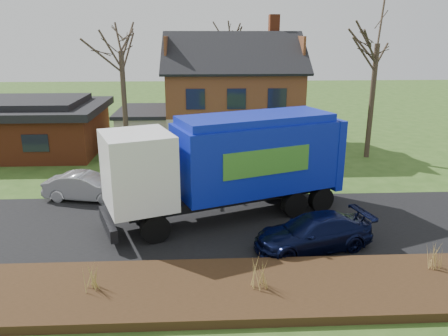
{
  "coord_description": "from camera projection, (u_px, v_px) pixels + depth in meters",
  "views": [
    {
      "loc": [
        -0.12,
        -17.44,
        7.98
      ],
      "look_at": [
        0.84,
        2.5,
        1.81
      ],
      "focal_mm": 35.0,
      "sensor_mm": 36.0,
      "label": 1
    }
  ],
  "objects": [
    {
      "name": "grass_clump_mid",
      "position": [
        259.0,
        272.0,
        13.65
      ],
      "size": [
        0.37,
        0.31,
        1.04
      ],
      "color": "tan",
      "rests_on": "mulch_verge"
    },
    {
      "name": "garbage_truck",
      "position": [
        232.0,
        160.0,
        19.18
      ],
      "size": [
        11.0,
        6.5,
        4.58
      ],
      "rotation": [
        0.0,
        0.0,
        0.37
      ],
      "color": "black",
      "rests_on": "ground"
    },
    {
      "name": "navy_wagon",
      "position": [
        313.0,
        233.0,
        16.73
      ],
      "size": [
        4.95,
        2.98,
        1.34
      ],
      "primitive_type": "imported",
      "rotation": [
        0.0,
        0.0,
        -1.32
      ],
      "color": "black",
      "rests_on": "ground"
    },
    {
      "name": "silver_sedan",
      "position": [
        86.0,
        187.0,
        21.71
      ],
      "size": [
        4.32,
        2.21,
        1.36
      ],
      "primitive_type": "imported",
      "rotation": [
        0.0,
        0.0,
        1.37
      ],
      "color": "#B3B5BB",
      "rests_on": "ground"
    },
    {
      "name": "main_house",
      "position": [
        225.0,
        91.0,
        31.15
      ],
      "size": [
        12.95,
        8.95,
        9.26
      ],
      "color": "beige",
      "rests_on": "ground"
    },
    {
      "name": "ground",
      "position": [
        208.0,
        225.0,
        19.0
      ],
      "size": [
        120.0,
        120.0,
        0.0
      ],
      "primitive_type": "plane",
      "color": "#30511B",
      "rests_on": "ground"
    },
    {
      "name": "tree_front_east",
      "position": [
        380.0,
        23.0,
        26.94
      ],
      "size": [
        3.79,
        3.79,
        10.54
      ],
      "color": "#3C2F24",
      "rests_on": "ground"
    },
    {
      "name": "tree_front_west",
      "position": [
        120.0,
        32.0,
        23.99
      ],
      "size": [
        3.29,
        3.29,
        9.79
      ],
      "color": "#3D3025",
      "rests_on": "ground"
    },
    {
      "name": "road",
      "position": [
        208.0,
        225.0,
        19.0
      ],
      "size": [
        80.0,
        7.0,
        0.02
      ],
      "primitive_type": "cube",
      "color": "black",
      "rests_on": "ground"
    },
    {
      "name": "ranch_house",
      "position": [
        33.0,
        126.0,
        30.32
      ],
      "size": [
        9.8,
        8.2,
        3.7
      ],
      "color": "brown",
      "rests_on": "ground"
    },
    {
      "name": "mulch_verge",
      "position": [
        210.0,
        290.0,
        13.9
      ],
      "size": [
        80.0,
        3.5,
        0.3
      ],
      "primitive_type": "cube",
      "color": "black",
      "rests_on": "ground"
    },
    {
      "name": "grass_clump_east",
      "position": [
        434.0,
        254.0,
        14.89
      ],
      "size": [
        0.38,
        0.31,
        0.95
      ],
      "color": "tan",
      "rests_on": "mulch_verge"
    },
    {
      "name": "tree_back",
      "position": [
        231.0,
        25.0,
        36.23
      ],
      "size": [
        3.28,
        3.28,
        10.38
      ],
      "color": "#392D22",
      "rests_on": "ground"
    },
    {
      "name": "grass_clump_west",
      "position": [
        92.0,
        277.0,
        13.56
      ],
      "size": [
        0.33,
        0.27,
        0.87
      ],
      "color": "tan",
      "rests_on": "mulch_verge"
    }
  ]
}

